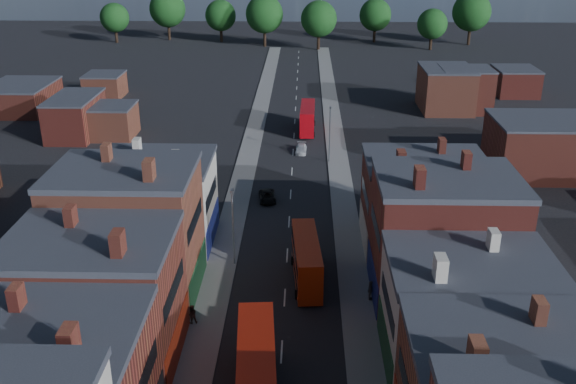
# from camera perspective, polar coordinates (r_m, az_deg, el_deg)

# --- Properties ---
(pavement_west) EXTENTS (3.00, 200.00, 0.12)m
(pavement_west) POSITION_cam_1_polar(r_m,az_deg,el_deg) (82.63, -4.24, 0.41)
(pavement_west) COLOR gray
(pavement_west) RESTS_ON ground
(pavement_east) EXTENTS (3.00, 200.00, 0.12)m
(pavement_east) POSITION_cam_1_polar(r_m,az_deg,el_deg) (82.38, 4.79, 0.32)
(pavement_east) COLOR gray
(pavement_east) RESTS_ON ground
(lamp_post_2) EXTENTS (0.25, 0.70, 8.12)m
(lamp_post_2) POSITION_cam_1_polar(r_m,az_deg,el_deg) (62.44, -4.91, -2.67)
(lamp_post_2) COLOR slate
(lamp_post_2) RESTS_ON ground
(lamp_post_3) EXTENTS (0.25, 0.70, 8.12)m
(lamp_post_3) POSITION_cam_1_polar(r_m,az_deg,el_deg) (90.13, 3.74, 5.50)
(lamp_post_3) COLOR slate
(lamp_post_3) RESTS_ON ground
(bus_0) EXTENTS (3.52, 11.57, 4.93)m
(bus_0) POSITION_cam_1_polar(r_m,az_deg,el_deg) (46.06, -2.81, -15.98)
(bus_0) COLOR red
(bus_0) RESTS_ON ground
(bus_1) EXTENTS (3.05, 9.98, 4.25)m
(bus_1) POSITION_cam_1_polar(r_m,az_deg,el_deg) (60.54, 1.65, -6.02)
(bus_1) COLOR #BA290A
(bus_1) RESTS_ON ground
(bus_2) EXTENTS (2.68, 9.87, 4.24)m
(bus_2) POSITION_cam_1_polar(r_m,az_deg,el_deg) (104.60, 1.75, 6.62)
(bus_2) COLOR #AF070F
(bus_2) RESTS_ON ground
(car_2) EXTENTS (2.43, 4.33, 1.14)m
(car_2) POSITION_cam_1_polar(r_m,az_deg,el_deg) (78.47, -1.85, -0.38)
(car_2) COLOR black
(car_2) RESTS_ON ground
(car_3) EXTENTS (1.74, 3.97, 1.14)m
(car_3) POSITION_cam_1_polar(r_m,az_deg,el_deg) (95.04, 1.18, 3.84)
(car_3) COLOR silver
(car_3) RESTS_ON ground
(ped_1) EXTENTS (0.94, 0.69, 1.72)m
(ped_1) POSITION_cam_1_polar(r_m,az_deg,el_deg) (55.68, -8.53, -10.70)
(ped_1) COLOR #3D2118
(ped_1) RESTS_ON pavement_west
(ped_3) EXTENTS (0.58, 1.14, 1.89)m
(ped_3) POSITION_cam_1_polar(r_m,az_deg,el_deg) (58.61, 7.33, -8.66)
(ped_3) COLOR #504B45
(ped_3) RESTS_ON pavement_east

